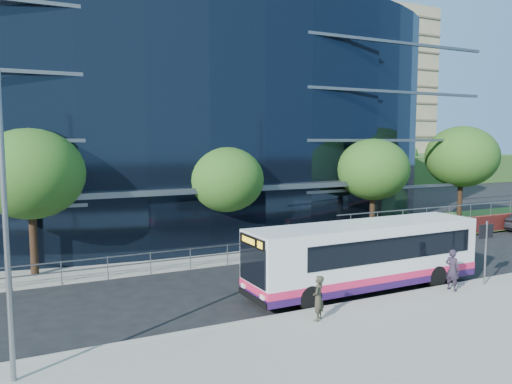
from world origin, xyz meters
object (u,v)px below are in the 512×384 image
tree_far_c (373,170)px  streetlight_west (5,219)px  tree_far_b (226,180)px  tree_far_d (462,157)px  tree_dist_e (323,154)px  pedestrian (452,270)px  tree_far_a (30,174)px  tree_dist_f (403,154)px  street_sign (486,239)px  pedestrian_b (318,298)px  city_bus (366,255)px

tree_far_c → streetlight_west: bearing=-152.0°
tree_far_b → tree_far_d: tree_far_d is taller
tree_dist_e → pedestrian: size_ratio=3.72×
tree_far_c → tree_dist_e: size_ratio=1.00×
tree_far_b → tree_dist_e: 40.74m
tree_dist_e → streetlight_west: 56.77m
pedestrian → tree_far_c: bearing=-31.3°
streetlight_west → tree_far_b: bearing=46.7°
tree_far_a → tree_dist_f: size_ratio=1.15×
street_sign → tree_far_d: 16.61m
street_sign → tree_far_d: bearing=45.2°
pedestrian → pedestrian_b: (-6.96, -0.44, -0.08)m
tree_far_d → street_sign: bearing=-134.8°
tree_far_d → tree_dist_f: tree_far_d is taller
tree_far_b → tree_far_c: 10.02m
tree_far_a → tree_far_c: bearing=0.0°
tree_far_a → tree_far_d: 29.02m
tree_far_d → pedestrian_b: 24.05m
tree_far_c → tree_far_d: 9.08m
tree_far_d → city_bus: size_ratio=0.69×
street_sign → tree_dist_e: bearing=64.9°
street_sign → tree_far_b: tree_far_b is taller
street_sign → streetlight_west: 18.65m
tree_far_b → streetlight_west: streetlight_west is taller
tree_far_c → pedestrian_b: tree_far_c is taller
tree_far_b → tree_far_c: tree_far_c is taller
tree_far_a → pedestrian_b: (8.61, -11.01, -3.92)m
tree_far_c → pedestrian_b: (-11.39, -11.01, -3.59)m
tree_far_b → pedestrian: bearing=-63.3°
street_sign → tree_far_b: 13.54m
tree_far_a → city_bus: size_ratio=0.65×
tree_far_d → pedestrian: bearing=-139.2°
tree_far_c → pedestrian: tree_far_c is taller
tree_far_b → streetlight_west: size_ratio=0.76×
tree_far_b → tree_dist_f: size_ratio=1.00×
tree_far_d → city_bus: bearing=-149.7°
tree_dist_f → streetlight_west: 69.77m
city_bus → pedestrian: city_bus is taller
tree_far_b → city_bus: size_ratio=0.56×
tree_dist_e → tree_far_d: bearing=-104.9°
tree_far_d → city_bus: tree_far_d is taller
street_sign → tree_far_a: tree_far_a is taller
tree_far_c → streetlight_west: (-21.00, -11.17, -0.10)m
tree_far_b → tree_far_d: 19.03m
city_bus → tree_far_c: bearing=48.9°
tree_dist_e → streetlight_west: (-38.00, -42.17, -0.10)m
tree_far_c → pedestrian: (-4.43, -10.57, -3.51)m
streetlight_west → pedestrian_b: size_ratio=5.03×
tree_dist_f → tree_dist_e: bearing=-172.9°
tree_far_c → tree_dist_e: 35.36m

